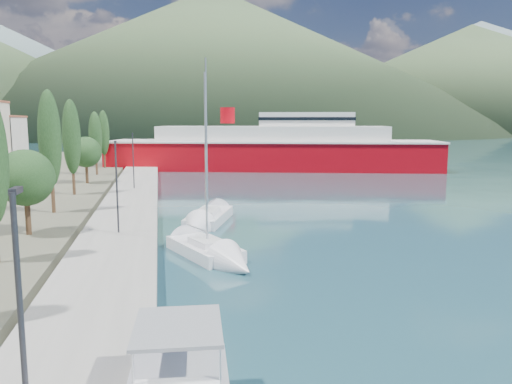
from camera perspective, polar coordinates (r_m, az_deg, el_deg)
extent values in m
plane|color=#204650|center=(138.34, -8.46, 4.66)|extent=(1400.00, 1400.00, 0.00)
cube|color=gray|center=(44.72, -14.42, -2.11)|extent=(5.00, 88.00, 0.80)
cone|color=slate|center=(708.02, -4.10, 14.74)|extent=(760.00, 760.00, 180.00)
cone|color=slate|center=(753.24, 24.04, 12.14)|extent=(640.00, 640.00, 140.00)
cone|color=#3F5533|center=(423.40, -4.86, 14.79)|extent=(480.00, 480.00, 115.00)
cone|color=#3F5533|center=(480.22, 23.20, 11.88)|extent=(420.00, 420.00, 90.00)
cylinder|color=#47301E|center=(36.14, -24.60, -2.65)|extent=(0.36, 0.36, 2.31)
sphere|color=#21401D|center=(35.78, -24.85, 1.50)|extent=(3.69, 3.69, 3.69)
cylinder|color=#47301E|center=(43.99, -22.16, -0.79)|extent=(0.30, 0.30, 2.19)
ellipsoid|color=#21401D|center=(43.55, -22.51, 5.69)|extent=(1.80, 1.80, 7.75)
cylinder|color=#47301E|center=(54.04, -20.09, 0.83)|extent=(0.30, 0.30, 2.11)
ellipsoid|color=#21401D|center=(53.69, -20.34, 5.93)|extent=(1.80, 1.80, 7.50)
cylinder|color=#47301E|center=(63.46, -18.76, 1.99)|extent=(0.36, 0.36, 2.29)
sphere|color=#21401D|center=(63.25, -18.87, 4.34)|extent=(3.67, 3.67, 3.67)
cylinder|color=#47301E|center=(73.23, -17.74, 2.65)|extent=(0.30, 0.30, 1.92)
ellipsoid|color=#21401D|center=(72.98, -17.89, 6.07)|extent=(1.80, 1.80, 6.82)
cylinder|color=#47301E|center=(83.95, -16.90, 3.37)|extent=(0.30, 0.30, 2.01)
ellipsoid|color=#21401D|center=(83.72, -17.03, 6.48)|extent=(1.80, 1.80, 7.11)
cylinder|color=#2D2D33|center=(11.34, -25.13, -15.22)|extent=(0.12, 0.12, 6.00)
cube|color=#2D2D33|center=(10.80, -25.77, 0.15)|extent=(0.15, 0.50, 0.12)
cylinder|color=#2D2D33|center=(33.96, -15.62, 0.47)|extent=(0.12, 0.12, 6.00)
cube|color=#2D2D33|center=(33.95, -15.78, 5.54)|extent=(0.15, 0.50, 0.12)
cylinder|color=#2D2D33|center=(56.24, -13.85, 3.45)|extent=(0.12, 0.12, 6.00)
cube|color=#2D2D33|center=(56.34, -13.94, 6.51)|extent=(0.15, 0.50, 0.12)
cube|color=gray|center=(14.15, -8.92, -14.96)|extent=(2.55, 2.96, 0.10)
cube|color=silver|center=(30.92, -5.94, -6.69)|extent=(4.51, 6.52, 0.97)
cube|color=silver|center=(30.41, -5.62, -5.68)|extent=(2.26, 2.79, 0.38)
cylinder|color=silver|center=(29.62, -5.75, 3.63)|extent=(0.12, 0.12, 10.20)
cone|color=silver|center=(27.64, -2.30, -8.45)|extent=(3.33, 3.53, 2.47)
cube|color=silver|center=(40.78, -5.38, -3.04)|extent=(4.76, 7.51, 1.00)
cube|color=silver|center=(40.21, -5.55, -2.24)|extent=(2.38, 3.17, 0.39)
cylinder|color=silver|center=(39.58, -5.67, 6.24)|extent=(0.12, 0.12, 12.19)
cone|color=silver|center=(36.50, -7.07, -4.39)|extent=(3.50, 3.96, 2.55)
cube|color=#A1040E|center=(84.76, 1.85, 4.01)|extent=(55.86, 25.18, 5.29)
cube|color=silver|center=(84.61, 1.86, 5.80)|extent=(56.32, 25.61, 0.28)
cube|color=silver|center=(84.57, 1.86, 6.57)|extent=(38.96, 18.91, 2.83)
cube|color=silver|center=(84.52, 5.76, 8.26)|extent=(16.64, 10.77, 2.27)
cylinder|color=#A1040E|center=(85.17, -3.27, 8.73)|extent=(2.46, 2.46, 2.65)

